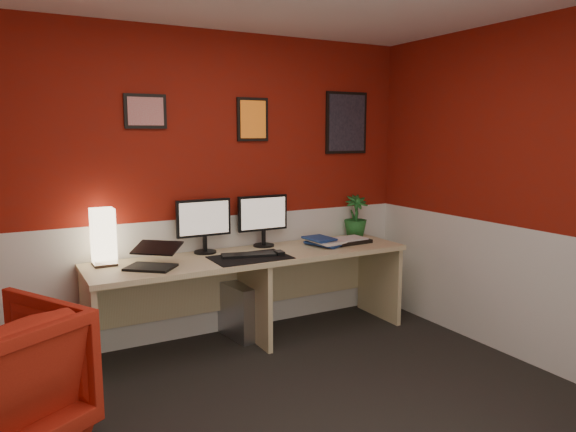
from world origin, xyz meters
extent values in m
cube|color=maroon|center=(0.00, 1.75, 1.25)|extent=(4.00, 0.01, 2.50)
cube|color=maroon|center=(2.00, 0.00, 1.25)|extent=(0.01, 3.50, 2.50)
cube|color=silver|center=(0.00, 1.75, 0.50)|extent=(4.00, 0.01, 1.00)
cube|color=silver|center=(2.00, 0.00, 0.50)|extent=(0.01, 3.50, 1.00)
cube|color=tan|center=(0.40, 1.41, 0.36)|extent=(2.60, 0.65, 0.73)
cube|color=#FFE5B2|center=(-0.72, 1.59, 0.93)|extent=(0.16, 0.16, 0.40)
cube|color=black|center=(-0.45, 1.33, 0.84)|extent=(0.40, 0.39, 0.22)
cube|color=black|center=(0.07, 1.63, 1.02)|extent=(0.45, 0.06, 0.58)
cube|color=black|center=(0.60, 1.64, 1.02)|extent=(0.45, 0.06, 0.58)
cube|color=black|center=(0.31, 1.30, 0.73)|extent=(0.60, 0.38, 0.01)
cube|color=black|center=(0.32, 1.34, 0.74)|extent=(0.44, 0.24, 0.02)
cube|color=black|center=(0.55, 1.26, 0.75)|extent=(0.07, 0.11, 0.03)
imported|color=navy|center=(0.98, 1.38, 0.74)|extent=(0.32, 0.37, 0.03)
imported|color=silver|center=(0.95, 1.39, 0.77)|extent=(0.25, 0.33, 0.02)
imported|color=navy|center=(0.92, 1.40, 0.79)|extent=(0.22, 0.28, 0.03)
cube|color=black|center=(1.32, 1.41, 0.74)|extent=(0.36, 0.27, 0.03)
imported|color=#19591E|center=(1.55, 1.63, 0.92)|extent=(0.26, 0.26, 0.39)
cube|color=#99999E|center=(0.34, 1.57, 0.23)|extent=(0.26, 0.47, 0.45)
cube|color=red|center=(-0.34, 1.74, 1.85)|extent=(0.32, 0.02, 0.26)
cube|color=orange|center=(0.55, 1.74, 1.80)|extent=(0.28, 0.02, 0.36)
cube|color=black|center=(1.50, 1.74, 1.78)|extent=(0.44, 0.02, 0.56)
camera|label=1|loc=(-1.37, -2.41, 1.69)|focal=33.50mm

